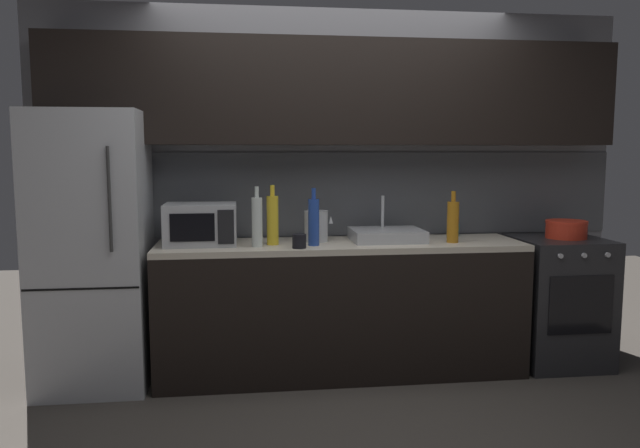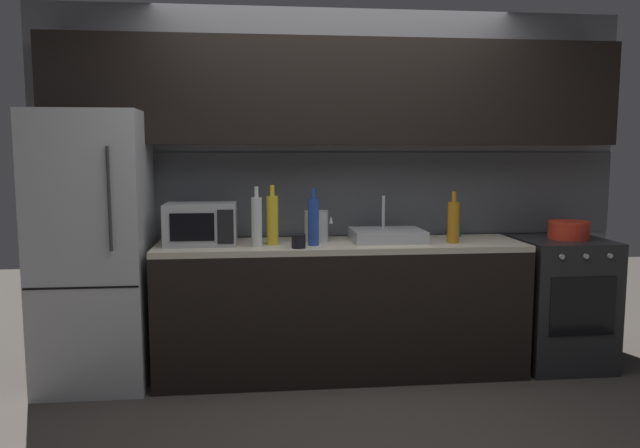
{
  "view_description": "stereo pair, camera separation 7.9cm",
  "coord_description": "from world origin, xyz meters",
  "px_view_note": "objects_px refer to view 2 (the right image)",
  "views": [
    {
      "loc": [
        -0.66,
        -3.12,
        1.51
      ],
      "look_at": [
        -0.14,
        0.9,
        1.03
      ],
      "focal_mm": 34.46,
      "sensor_mm": 36.0,
      "label": 1
    },
    {
      "loc": [
        -0.58,
        -3.13,
        1.51
      ],
      "look_at": [
        -0.14,
        0.9,
        1.03
      ],
      "focal_mm": 34.46,
      "sensor_mm": 36.0,
      "label": 2
    }
  ],
  "objects_px": {
    "mug_dark": "(299,241)",
    "wine_bottle_yellow": "(272,219)",
    "wine_bottle_blue": "(313,221)",
    "mug_teal": "(456,230)",
    "kettle": "(316,226)",
    "oven_range": "(560,302)",
    "wine_bottle_amber": "(453,221)",
    "cooking_pot": "(569,230)",
    "wine_bottle_clear": "(257,221)",
    "microwave": "(201,224)",
    "refrigerator": "(94,250)"
  },
  "relations": [
    {
      "from": "kettle",
      "to": "wine_bottle_yellow",
      "type": "height_order",
      "value": "wine_bottle_yellow"
    },
    {
      "from": "mug_dark",
      "to": "mug_teal",
      "type": "relative_size",
      "value": 1.03
    },
    {
      "from": "refrigerator",
      "to": "wine_bottle_yellow",
      "type": "bearing_deg",
      "value": -2.09
    },
    {
      "from": "wine_bottle_yellow",
      "to": "wine_bottle_amber",
      "type": "height_order",
      "value": "wine_bottle_yellow"
    },
    {
      "from": "microwave",
      "to": "wine_bottle_yellow",
      "type": "relative_size",
      "value": 1.18
    },
    {
      "from": "wine_bottle_blue",
      "to": "wine_bottle_yellow",
      "type": "bearing_deg",
      "value": 165.69
    },
    {
      "from": "oven_range",
      "to": "cooking_pot",
      "type": "xyz_separation_m",
      "value": [
        0.04,
        0.0,
        0.51
      ]
    },
    {
      "from": "wine_bottle_amber",
      "to": "mug_dark",
      "type": "xyz_separation_m",
      "value": [
        -1.04,
        -0.11,
        -0.1
      ]
    },
    {
      "from": "wine_bottle_yellow",
      "to": "mug_dark",
      "type": "bearing_deg",
      "value": -46.9
    },
    {
      "from": "oven_range",
      "to": "wine_bottle_amber",
      "type": "height_order",
      "value": "wine_bottle_amber"
    },
    {
      "from": "wine_bottle_clear",
      "to": "mug_teal",
      "type": "xyz_separation_m",
      "value": [
        1.43,
        0.33,
        -0.12
      ]
    },
    {
      "from": "refrigerator",
      "to": "kettle",
      "type": "distance_m",
      "value": 1.45
    },
    {
      "from": "kettle",
      "to": "wine_bottle_yellow",
      "type": "relative_size",
      "value": 0.6
    },
    {
      "from": "refrigerator",
      "to": "mug_dark",
      "type": "height_order",
      "value": "refrigerator"
    },
    {
      "from": "microwave",
      "to": "wine_bottle_clear",
      "type": "height_order",
      "value": "wine_bottle_clear"
    },
    {
      "from": "oven_range",
      "to": "kettle",
      "type": "xyz_separation_m",
      "value": [
        -1.72,
        0.07,
        0.55
      ]
    },
    {
      "from": "oven_range",
      "to": "kettle",
      "type": "distance_m",
      "value": 1.81
    },
    {
      "from": "wine_bottle_clear",
      "to": "wine_bottle_blue",
      "type": "xyz_separation_m",
      "value": [
        0.36,
        0.01,
        -0.01
      ]
    },
    {
      "from": "microwave",
      "to": "mug_dark",
      "type": "relative_size",
      "value": 5.16
    },
    {
      "from": "kettle",
      "to": "cooking_pot",
      "type": "height_order",
      "value": "kettle"
    },
    {
      "from": "microwave",
      "to": "wine_bottle_yellow",
      "type": "height_order",
      "value": "wine_bottle_yellow"
    },
    {
      "from": "kettle",
      "to": "wine_bottle_clear",
      "type": "relative_size",
      "value": 0.6
    },
    {
      "from": "wine_bottle_clear",
      "to": "wine_bottle_amber",
      "type": "xyz_separation_m",
      "value": [
        1.3,
        0.01,
        -0.02
      ]
    },
    {
      "from": "oven_range",
      "to": "wine_bottle_blue",
      "type": "xyz_separation_m",
      "value": [
        -1.76,
        -0.11,
        0.61
      ]
    },
    {
      "from": "mug_dark",
      "to": "wine_bottle_yellow",
      "type": "bearing_deg",
      "value": 133.1
    },
    {
      "from": "cooking_pot",
      "to": "mug_teal",
      "type": "bearing_deg",
      "value": 163.46
    },
    {
      "from": "mug_teal",
      "to": "oven_range",
      "type": "bearing_deg",
      "value": -17.57
    },
    {
      "from": "refrigerator",
      "to": "microwave",
      "type": "xyz_separation_m",
      "value": [
        0.68,
        0.02,
        0.16
      ]
    },
    {
      "from": "refrigerator",
      "to": "kettle",
      "type": "height_order",
      "value": "refrigerator"
    },
    {
      "from": "oven_range",
      "to": "wine_bottle_clear",
      "type": "relative_size",
      "value": 2.33
    },
    {
      "from": "oven_range",
      "to": "wine_bottle_clear",
      "type": "height_order",
      "value": "wine_bottle_clear"
    },
    {
      "from": "mug_teal",
      "to": "kettle",
      "type": "bearing_deg",
      "value": -171.42
    },
    {
      "from": "wine_bottle_clear",
      "to": "wine_bottle_yellow",
      "type": "xyz_separation_m",
      "value": [
        0.1,
        0.07,
        0.0
      ]
    },
    {
      "from": "kettle",
      "to": "wine_bottle_amber",
      "type": "bearing_deg",
      "value": -10.31
    },
    {
      "from": "wine_bottle_clear",
      "to": "wine_bottle_amber",
      "type": "height_order",
      "value": "wine_bottle_clear"
    },
    {
      "from": "refrigerator",
      "to": "cooking_pot",
      "type": "distance_m",
      "value": 3.21
    },
    {
      "from": "cooking_pot",
      "to": "mug_dark",
      "type": "bearing_deg",
      "value": -173.7
    },
    {
      "from": "refrigerator",
      "to": "wine_bottle_amber",
      "type": "bearing_deg",
      "value": -2.42
    },
    {
      "from": "microwave",
      "to": "mug_dark",
      "type": "xyz_separation_m",
      "value": [
        0.62,
        -0.23,
        -0.09
      ]
    },
    {
      "from": "kettle",
      "to": "wine_bottle_amber",
      "type": "xyz_separation_m",
      "value": [
        0.9,
        -0.16,
        0.04
      ]
    },
    {
      "from": "kettle",
      "to": "mug_teal",
      "type": "relative_size",
      "value": 2.69
    },
    {
      "from": "wine_bottle_yellow",
      "to": "mug_dark",
      "type": "height_order",
      "value": "wine_bottle_yellow"
    },
    {
      "from": "microwave",
      "to": "wine_bottle_blue",
      "type": "xyz_separation_m",
      "value": [
        0.73,
        -0.13,
        0.02
      ]
    },
    {
      "from": "wine_bottle_amber",
      "to": "mug_teal",
      "type": "relative_size",
      "value": 3.98
    },
    {
      "from": "wine_bottle_blue",
      "to": "mug_dark",
      "type": "distance_m",
      "value": 0.18
    },
    {
      "from": "refrigerator",
      "to": "wine_bottle_amber",
      "type": "relative_size",
      "value": 5.09
    },
    {
      "from": "wine_bottle_yellow",
      "to": "mug_dark",
      "type": "xyz_separation_m",
      "value": [
        0.16,
        -0.17,
        -0.12
      ]
    },
    {
      "from": "microwave",
      "to": "wine_bottle_amber",
      "type": "xyz_separation_m",
      "value": [
        1.66,
        -0.12,
        0.01
      ]
    },
    {
      "from": "wine_bottle_blue",
      "to": "mug_teal",
      "type": "bearing_deg",
      "value": 17.13
    },
    {
      "from": "kettle",
      "to": "wine_bottle_clear",
      "type": "distance_m",
      "value": 0.44
    }
  ]
}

